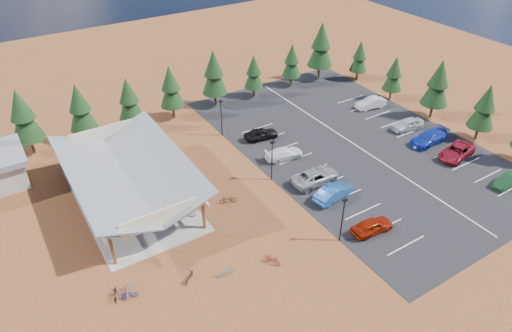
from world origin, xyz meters
name	(u,v)px	position (x,y,z in m)	size (l,w,h in m)	color
ground	(243,203)	(0.00, 0.00, 0.00)	(140.00, 140.00, 0.00)	brown
asphalt_lot	(353,143)	(18.50, 3.00, 0.02)	(27.00, 44.00, 0.04)	black
concrete_pad	(133,199)	(-10.00, 7.00, 0.05)	(10.60, 18.60, 0.10)	gray
bike_pavilion	(127,171)	(-10.00, 7.00, 3.82)	(11.65, 19.40, 4.97)	#543518
lamp_post_0	(343,217)	(5.00, -10.00, 2.98)	(0.50, 0.25, 5.14)	black
lamp_post_1	(272,158)	(5.00, 2.00, 2.98)	(0.50, 0.25, 5.14)	black
lamp_post_2	(221,116)	(5.00, 14.00, 2.98)	(0.50, 0.25, 5.14)	black
trash_bin_0	(190,194)	(-4.40, 3.99, 0.45)	(0.60, 0.60, 0.90)	#4A2C1A
trash_bin_1	(195,192)	(-3.89, 4.01, 0.45)	(0.60, 0.60, 0.90)	#4A2C1A
pine_1	(22,115)	(-17.31, 22.82, 5.35)	(3.76, 3.76, 8.75)	#382314
pine_2	(80,107)	(-10.80, 22.02, 4.99)	(3.51, 3.51, 8.18)	#382314
pine_3	(129,99)	(-4.61, 21.64, 4.71)	(3.31, 3.31, 7.72)	#382314
pine_4	(171,87)	(1.55, 22.15, 4.78)	(3.36, 3.36, 7.84)	#382314
pine_5	(214,72)	(8.43, 22.35, 5.27)	(3.71, 3.71, 8.64)	#382314
pine_6	(254,72)	(14.90, 21.85, 4.14)	(2.92, 2.92, 6.79)	#382314
pine_7	(292,60)	(22.24, 22.18, 4.28)	(3.01, 3.01, 7.01)	#382314
pine_8	(321,45)	(27.91, 22.05, 5.82)	(4.09, 4.09, 9.53)	#382314
pine_10	(485,107)	(33.15, -4.73, 4.76)	(3.35, 3.35, 7.80)	#382314
pine_11	(438,83)	(32.92, 2.61, 5.29)	(3.72, 3.72, 8.66)	#382314
pine_12	(394,74)	(32.21, 9.85, 4.22)	(2.97, 2.97, 6.91)	#382314
pine_13	(360,56)	(32.98, 18.15, 4.09)	(2.88, 2.88, 6.71)	#382314
bike_0	(142,225)	(-10.73, 1.86, 0.55)	(0.60, 1.71, 0.90)	black
bike_1	(104,210)	(-13.36, 6.06, 0.63)	(0.50, 1.77, 1.07)	gray
bike_2	(101,185)	(-12.27, 10.68, 0.58)	(0.64, 1.84, 0.97)	navy
bike_3	(103,173)	(-11.48, 12.74, 0.63)	(0.50, 1.76, 1.05)	maroon
bike_4	(186,214)	(-6.33, 1.00, 0.60)	(0.67, 1.92, 1.01)	black
bike_5	(153,192)	(-7.82, 6.28, 0.58)	(0.45, 1.58, 0.95)	#989AA0
bike_6	(138,179)	(-8.32, 9.58, 0.58)	(0.64, 1.84, 0.97)	#1D419B
bike_7	(130,159)	(-7.75, 14.20, 0.57)	(0.44, 1.56, 0.94)	maroon
bike_8	(115,294)	(-15.78, -5.19, 0.47)	(0.62, 1.78, 0.94)	black
bike_9	(129,289)	(-14.60, -5.37, 0.55)	(0.52, 1.85, 1.11)	gray
bike_10	(128,294)	(-14.87, -5.83, 0.43)	(0.57, 1.64, 0.86)	#182499
bike_11	(273,259)	(-2.24, -9.01, 0.53)	(0.49, 1.75, 1.05)	maroon
bike_12	(189,277)	(-9.66, -6.79, 0.43)	(0.57, 1.62, 0.85)	black
bike_13	(226,272)	(-6.59, -8.03, 0.49)	(0.46, 1.62, 0.97)	gray
bike_16	(228,199)	(-1.38, 0.89, 0.49)	(0.65, 1.85, 0.97)	black
car_0	(372,226)	(8.50, -10.74, 0.80)	(1.80, 4.46, 1.52)	maroon
car_1	(334,192)	(8.75, -4.55, 0.86)	(1.74, 5.00, 1.65)	#1A488D
car_2	(315,176)	(8.93, -1.14, 0.85)	(2.69, 5.83, 1.62)	gray
car_3	(284,154)	(8.80, 4.86, 0.74)	(1.97, 4.84, 1.41)	white
car_4	(261,134)	(8.91, 10.39, 0.80)	(1.80, 4.49, 1.53)	black
car_5	(508,180)	(27.15, -13.27, 0.72)	(1.44, 4.12, 1.36)	#184522
car_6	(457,152)	(27.08, -6.29, 0.82)	(2.59, 5.62, 1.56)	maroon
car_7	(429,138)	(26.88, -2.20, 0.87)	(2.33, 5.73, 1.66)	#162A9F
car_8	(407,124)	(27.25, 1.84, 0.84)	(1.88, 4.67, 1.59)	#B0B4B9
car_9	(371,103)	(27.59, 9.27, 0.82)	(1.65, 4.72, 1.56)	silver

